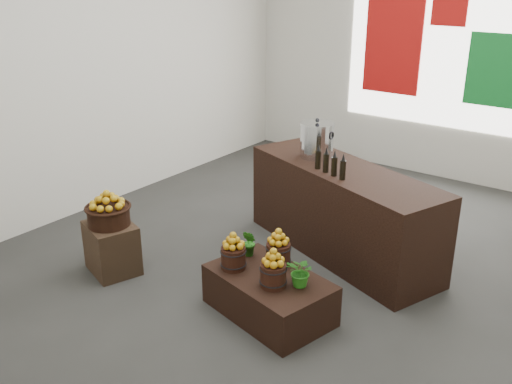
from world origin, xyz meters
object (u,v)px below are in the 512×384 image
Objects in this scene: display_table at (269,295)px; counter at (343,211)px; wicker_basket at (109,216)px; stock_pot_left at (317,141)px; crate at (112,248)px.

display_table is 0.47× the size of counter.
stock_pot_left is at bearing 58.06° from wicker_basket.
display_table is 1.53m from counter.
stock_pot_left reaches higher than display_table.
counter is 6.47× the size of stock_pot_left.
stock_pot_left is (1.26, 2.01, 0.92)m from crate.
counter is (1.73, 1.84, 0.23)m from crate.
wicker_basket is 2.53m from counter.
crate is 2.53m from counter.
counter is at bearing 46.84° from wicker_basket.
crate is 1.83m from display_table.
crate is at bearing 0.00° from wicker_basket.
stock_pot_left is (-0.47, 0.17, 0.69)m from counter.
display_table is at bearing 10.72° from crate.
crate is 0.22× the size of counter.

